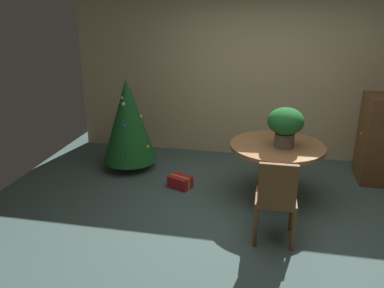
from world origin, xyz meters
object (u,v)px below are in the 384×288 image
at_px(holiday_tree, 128,120).
at_px(flower_vase, 286,124).
at_px(wooden_cabinet, 377,139).
at_px(wooden_chair_near, 276,197).
at_px(gift_box_red, 180,182).
at_px(round_dining_table, 276,161).

bearing_deg(holiday_tree, flower_vase, -16.40).
height_order(flower_vase, wooden_cabinet, flower_vase).
height_order(wooden_chair_near, holiday_tree, holiday_tree).
bearing_deg(wooden_chair_near, flower_vase, 85.28).
bearing_deg(gift_box_red, flower_vase, -6.44).
distance_m(flower_vase, wooden_chair_near, 1.03).
distance_m(round_dining_table, gift_box_red, 1.31).
relative_size(round_dining_table, gift_box_red, 3.27).
bearing_deg(holiday_tree, wooden_cabinet, 4.84).
relative_size(round_dining_table, wooden_cabinet, 0.95).
xyz_separation_m(wooden_chair_near, wooden_cabinet, (1.35, 1.84, 0.08)).
xyz_separation_m(flower_vase, wooden_cabinet, (1.27, 0.93, -0.42)).
bearing_deg(flower_vase, round_dining_table, 144.08).
bearing_deg(round_dining_table, gift_box_red, 175.67).
height_order(flower_vase, wooden_chair_near, flower_vase).
distance_m(round_dining_table, holiday_tree, 2.20).
relative_size(flower_vase, holiday_tree, 0.35).
bearing_deg(wooden_cabinet, holiday_tree, -175.16).
distance_m(wooden_chair_near, wooden_cabinet, 2.28).
bearing_deg(gift_box_red, holiday_tree, 150.57).
bearing_deg(wooden_chair_near, gift_box_red, 139.49).
distance_m(gift_box_red, wooden_cabinet, 2.74).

